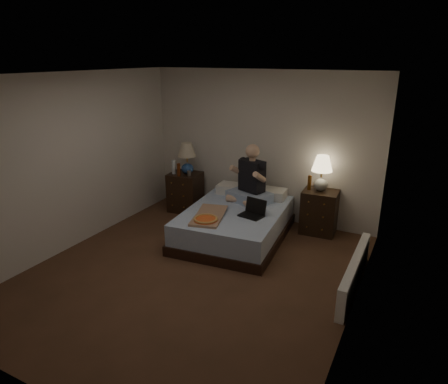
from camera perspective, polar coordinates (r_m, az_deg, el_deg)
The scene contains 19 objects.
floor at distance 5.35m, azimuth -4.54°, elevation -11.47°, with size 4.00×4.50×0.00m, color brown.
ceiling at distance 4.62m, azimuth -5.37°, elevation 16.36°, with size 4.00×4.50×0.00m, color white.
wall_back at distance 6.78m, azimuth 5.30°, elevation 6.51°, with size 4.00×2.50×0.00m, color silver.
wall_front at distance 3.31m, azimuth -26.34°, elevation -9.23°, with size 4.00×2.50×0.00m, color silver.
wall_left at distance 6.11m, azimuth -21.05°, elevation 3.92°, with size 4.50×2.50×0.00m, color silver.
wall_right at distance 4.18m, azimuth 19.02°, elevation -2.48°, with size 4.50×2.50×0.00m, color silver.
bed at distance 6.19m, azimuth 1.57°, elevation -4.55°, with size 1.40×1.87×0.47m, color #5F82BE.
nightstand_left at distance 7.28m, azimuth -5.53°, elevation 0.02°, with size 0.54×0.48×0.70m, color black.
nightstand_right at distance 6.53m, azimuth 13.48°, elevation -2.71°, with size 0.54×0.48×0.70m, color black.
lamp_left at distance 7.08m, azimuth -5.29°, elevation 4.80°, with size 0.32×0.32×0.56m, color #254888, non-canonical shape.
lamp_right at distance 6.34m, azimuth 13.76°, elevation 2.60°, with size 0.32×0.32×0.56m, color gray, non-canonical shape.
water_bottle at distance 7.14m, azimuth -7.20°, elevation 3.57°, with size 0.07×0.07×0.25m, color silver.
soda_can at distance 7.01m, azimuth -5.01°, elevation 2.71°, with size 0.07×0.07×0.10m, color #A0A09B.
beer_bottle_left at distance 7.00m, azimuth -6.49°, elevation 3.19°, with size 0.06×0.06×0.23m, color #59240C.
beer_bottle_right at distance 6.39m, azimuth 12.11°, elevation 1.32°, with size 0.06×0.06×0.23m, color #552E0C.
person at distance 6.31m, azimuth 3.72°, elevation 2.63°, with size 0.66×0.52×0.93m, color black, non-canonical shape.
laptop at distance 5.82m, azimuth 3.92°, elevation -2.39°, with size 0.34×0.28×0.24m, color black, non-canonical shape.
pizza_box at distance 5.64m, azimuth -2.64°, elevation -3.98°, with size 0.40×0.76×0.08m, color tan, non-canonical shape.
radiator at distance 5.19m, azimuth 18.14°, elevation -10.91°, with size 0.10×1.60×0.40m, color white.
Camera 1 is at (2.48, -3.89, 2.71)m, focal length 32.00 mm.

